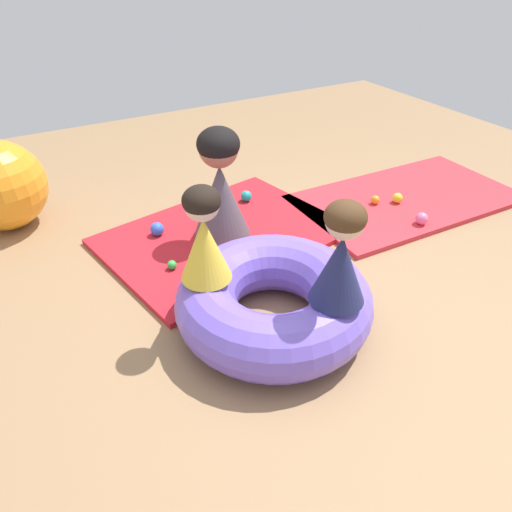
{
  "coord_description": "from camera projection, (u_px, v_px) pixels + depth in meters",
  "views": [
    {
      "loc": [
        -1.24,
        -1.82,
        1.89
      ],
      "look_at": [
        -0.12,
        0.14,
        0.36
      ],
      "focal_mm": 33.54,
      "sensor_mm": 36.0,
      "label": 1
    }
  ],
  "objects": [
    {
      "name": "ground_plane",
      "position": [
        285.0,
        311.0,
        2.88
      ],
      "size": [
        8.0,
        8.0,
        0.0
      ],
      "primitive_type": "plane",
      "color": "#93704C"
    },
    {
      "name": "gym_mat_center_rear",
      "position": [
        406.0,
        199.0,
        4.05
      ],
      "size": [
        1.88,
        1.08,
        0.04
      ],
      "primitive_type": "cube",
      "rotation": [
        0.0,
        0.0,
        -0.02
      ],
      "color": "red",
      "rests_on": "ground"
    },
    {
      "name": "gym_mat_near_left",
      "position": [
        222.0,
        236.0,
        3.56
      ],
      "size": [
        1.86,
        1.5,
        0.04
      ],
      "primitive_type": "cube",
      "rotation": [
        0.0,
        0.0,
        0.19
      ],
      "color": "red",
      "rests_on": "ground"
    },
    {
      "name": "inflatable_cushion",
      "position": [
        274.0,
        300.0,
        2.69
      ],
      "size": [
        1.11,
        1.11,
        0.35
      ],
      "primitive_type": "torus",
      "color": "#7056D1",
      "rests_on": "ground"
    },
    {
      "name": "child_in_yellow",
      "position": [
        204.0,
        236.0,
        2.44
      ],
      "size": [
        0.37,
        0.37,
        0.54
      ],
      "rotation": [
        0.0,
        0.0,
        1.12
      ],
      "color": "yellow",
      "rests_on": "inflatable_cushion"
    },
    {
      "name": "child_in_navy",
      "position": [
        341.0,
        255.0,
        2.28
      ],
      "size": [
        0.4,
        0.4,
        0.55
      ],
      "rotation": [
        0.0,
        0.0,
        5.56
      ],
      "color": "navy",
      "rests_on": "inflatable_cushion"
    },
    {
      "name": "adult_seated",
      "position": [
        220.0,
        185.0,
        3.33
      ],
      "size": [
        0.58,
        0.58,
        0.81
      ],
      "rotation": [
        0.0,
        0.0,
        2.2
      ],
      "color": "#4C4751",
      "rests_on": "gym_mat_near_left"
    },
    {
      "name": "play_ball_pink",
      "position": [
        422.0,
        219.0,
        3.64
      ],
      "size": [
        0.09,
        0.09,
        0.09
      ],
      "primitive_type": "sphere",
      "color": "pink",
      "rests_on": "gym_mat_center_rear"
    },
    {
      "name": "play_ball_teal",
      "position": [
        246.0,
        196.0,
        3.95
      ],
      "size": [
        0.09,
        0.09,
        0.09
      ],
      "primitive_type": "sphere",
      "color": "teal",
      "rests_on": "gym_mat_near_left"
    },
    {
      "name": "play_ball_blue",
      "position": [
        157.0,
        229.0,
        3.5
      ],
      "size": [
        0.1,
        0.1,
        0.1
      ],
      "primitive_type": "sphere",
      "color": "blue",
      "rests_on": "gym_mat_near_left"
    },
    {
      "name": "play_ball_green",
      "position": [
        172.0,
        265.0,
        3.16
      ],
      "size": [
        0.06,
        0.06,
        0.06
      ],
      "primitive_type": "sphere",
      "color": "green",
      "rests_on": "gym_mat_near_left"
    },
    {
      "name": "play_ball_orange",
      "position": [
        375.0,
        200.0,
        3.92
      ],
      "size": [
        0.07,
        0.07,
        0.07
      ],
      "primitive_type": "sphere",
      "color": "orange",
      "rests_on": "gym_mat_center_rear"
    },
    {
      "name": "play_ball_yellow",
      "position": [
        397.0,
        198.0,
        3.93
      ],
      "size": [
        0.08,
        0.08,
        0.08
      ],
      "primitive_type": "sphere",
      "color": "yellow",
      "rests_on": "gym_mat_center_rear"
    },
    {
      "name": "exercise_ball_large",
      "position": [
        0.0,
        186.0,
        3.55
      ],
      "size": [
        0.67,
        0.67,
        0.67
      ],
      "primitive_type": "sphere",
      "color": "orange",
      "rests_on": "ground"
    }
  ]
}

